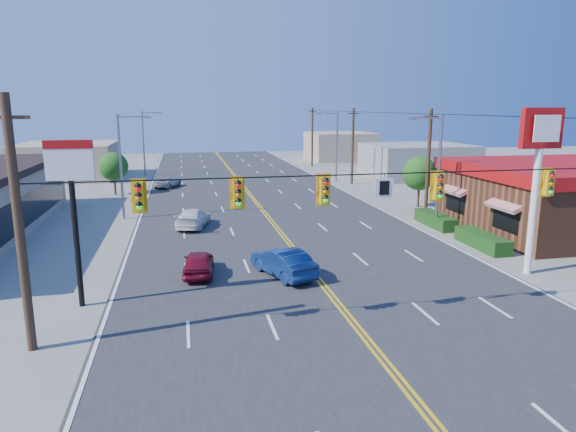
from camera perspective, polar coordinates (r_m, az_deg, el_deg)
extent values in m
plane|color=gray|center=(21.41, 7.02, -11.55)|extent=(160.00, 160.00, 0.00)
cube|color=#2D2D30|center=(39.99, -2.17, -0.23)|extent=(20.00, 120.00, 0.06)
cylinder|color=#47301E|center=(19.76, -27.71, -1.15)|extent=(0.32, 0.32, 9.00)
cylinder|color=black|center=(19.79, 7.47, 4.59)|extent=(24.00, 0.05, 0.05)
cube|color=white|center=(20.30, 10.63, 3.09)|extent=(0.75, 0.04, 0.75)
cube|color=#D89E0C|center=(18.85, -16.24, 2.06)|extent=(0.55, 0.34, 1.25)
cube|color=#D89E0C|center=(18.90, -5.60, 2.51)|extent=(0.55, 0.34, 1.25)
cube|color=#D89E0C|center=(19.52, 4.09, 2.85)|extent=(0.55, 0.34, 1.25)
cube|color=#D89E0C|center=(21.28, 16.38, 3.15)|extent=(0.55, 0.34, 1.25)
cube|color=#D89E0C|center=(24.03, 26.98, 3.30)|extent=(0.55, 0.34, 1.25)
cube|color=brown|center=(40.94, 28.77, 1.37)|extent=(14.00, 12.00, 4.00)
cube|color=#A50C0C|center=(40.63, 29.10, 4.56)|extent=(14.40, 12.40, 0.80)
cube|color=#194214|center=(36.34, 18.25, -1.41)|extent=(1.20, 9.00, 0.90)
cylinder|color=white|center=(28.96, 25.62, 0.84)|extent=(0.36, 0.36, 7.00)
cube|color=#A50C0C|center=(28.53, 26.35, 8.74)|extent=(2.20, 0.36, 2.00)
cylinder|color=black|center=(23.64, -22.45, -2.43)|extent=(0.24, 0.24, 6.00)
cube|color=white|center=(23.10, -23.09, 5.29)|extent=(1.90, 0.30, 1.30)
cylinder|color=gray|center=(37.21, 16.41, 4.57)|extent=(0.20, 0.20, 8.00)
cylinder|color=gray|center=(36.43, 15.22, 10.49)|extent=(2.20, 0.12, 0.12)
cube|color=gray|center=(35.95, 13.62, 10.48)|extent=(0.50, 0.25, 0.15)
cylinder|color=gray|center=(59.35, 5.45, 7.63)|extent=(0.20, 0.20, 8.00)
cylinder|color=gray|center=(58.86, 4.48, 11.31)|extent=(2.20, 0.12, 0.12)
cube|color=gray|center=(58.56, 3.43, 11.28)|extent=(0.50, 0.25, 0.15)
cylinder|color=gray|center=(41.04, -18.09, 5.12)|extent=(0.20, 0.20, 8.00)
cylinder|color=gray|center=(40.68, -16.88, 10.52)|extent=(2.20, 0.12, 0.12)
cube|color=gray|center=(40.61, -15.30, 10.53)|extent=(0.50, 0.25, 0.15)
cylinder|color=gray|center=(66.84, -15.76, 7.73)|extent=(0.20, 0.20, 8.00)
cylinder|color=gray|center=(66.62, -14.99, 11.03)|extent=(2.20, 0.12, 0.12)
cube|color=gray|center=(66.58, -14.02, 11.04)|extent=(0.50, 0.25, 0.15)
cylinder|color=#47301E|center=(41.26, 15.31, 5.60)|extent=(0.28, 0.28, 8.40)
cylinder|color=#47301E|center=(57.80, 7.19, 7.67)|extent=(0.28, 0.28, 8.40)
cylinder|color=#47301E|center=(75.02, 2.71, 8.74)|extent=(0.28, 0.28, 8.40)
cylinder|color=#47301E|center=(45.80, 14.29, 2.28)|extent=(0.20, 0.20, 2.10)
sphere|color=#235B19|center=(45.53, 14.41, 4.62)|extent=(2.94, 2.94, 2.94)
cylinder|color=#47301E|center=(53.47, -18.67, 3.33)|extent=(0.20, 0.20, 2.00)
sphere|color=#235B19|center=(53.25, -18.80, 5.24)|extent=(2.80, 2.80, 2.80)
cube|color=gray|center=(65.42, 14.19, 5.97)|extent=(12.00, 10.00, 4.00)
cube|color=tan|center=(68.20, -23.26, 5.68)|extent=(11.00, 12.00, 4.20)
cube|color=tan|center=(84.70, 5.83, 7.72)|extent=(10.00, 10.00, 4.40)
imported|color=maroon|center=(26.85, -9.91, -5.25)|extent=(1.81, 3.83, 1.27)
imported|color=navy|center=(26.25, -0.58, -5.27)|extent=(2.93, 4.62, 1.44)
imported|color=white|center=(37.45, -10.50, -0.29)|extent=(2.91, 4.86, 1.32)
imported|color=#AFB1B5|center=(56.57, -13.22, 3.63)|extent=(3.29, 4.35, 1.10)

